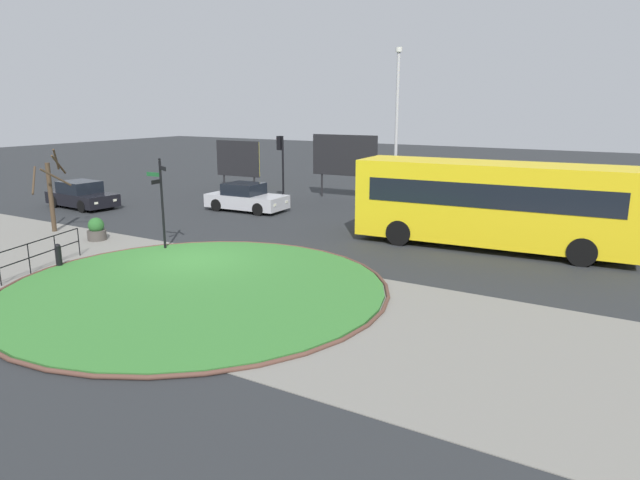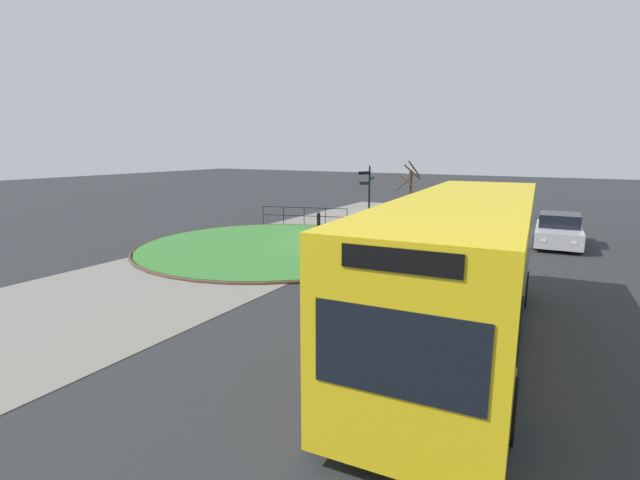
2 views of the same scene
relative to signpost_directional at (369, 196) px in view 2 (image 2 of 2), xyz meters
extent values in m
plane|color=#282B2D|center=(2.11, -0.59, -2.05)|extent=(120.00, 120.00, 0.00)
cube|color=gray|center=(2.11, -2.80, -2.04)|extent=(32.00, 7.58, 0.02)
cylinder|color=#387A33|center=(4.28, -2.86, -2.00)|extent=(11.30, 11.30, 0.10)
torus|color=brown|center=(4.28, -2.86, -1.99)|extent=(11.61, 11.61, 0.11)
cylinder|color=black|center=(0.00, 0.03, -0.34)|extent=(0.09, 0.09, 3.40)
sphere|color=black|center=(0.00, 0.03, 1.41)|extent=(0.10, 0.10, 0.10)
cube|color=black|center=(0.32, -0.13, 1.11)|extent=(0.58, 0.32, 0.15)
cube|color=#195128|center=(-0.35, 0.01, 0.84)|extent=(0.61, 0.08, 0.15)
cube|color=black|center=(0.03, -0.23, 0.61)|extent=(0.08, 0.45, 0.15)
cylinder|color=black|center=(-1.30, -3.54, -1.69)|extent=(0.20, 0.20, 0.72)
sphere|color=black|center=(-1.30, -3.54, -1.29)|extent=(0.19, 0.19, 0.19)
cube|color=black|center=(-1.39, -4.52, -1.01)|extent=(1.41, 4.72, 0.03)
cube|color=black|center=(-1.39, -4.52, -1.47)|extent=(1.41, 4.72, 0.03)
cylinder|color=black|center=(-2.08, -2.17, -1.53)|extent=(0.04, 0.04, 1.04)
cylinder|color=black|center=(-1.73, -3.35, -1.53)|extent=(0.04, 0.04, 1.04)
cylinder|color=black|center=(-1.39, -4.52, -1.53)|extent=(0.04, 0.04, 1.04)
cylinder|color=black|center=(-1.04, -5.70, -1.53)|extent=(0.04, 0.04, 1.04)
cylinder|color=black|center=(-0.69, -6.88, -1.53)|extent=(0.04, 0.04, 1.04)
cube|color=yellow|center=(10.48, 6.82, -0.27)|extent=(10.44, 3.29, 3.01)
cube|color=black|center=(10.38, 8.10, 0.15)|extent=(9.03, 0.68, 0.88)
cube|color=black|center=(10.57, 5.54, 0.15)|extent=(9.03, 0.68, 0.88)
cube|color=black|center=(15.62, 7.19, -0.12)|extent=(0.17, 2.08, 1.10)
cube|color=black|center=(15.62, 7.19, 1.02)|extent=(0.12, 1.40, 0.28)
cylinder|color=black|center=(13.67, 8.23, -1.55)|extent=(1.02, 0.37, 1.00)
cylinder|color=black|center=(13.85, 5.89, -1.55)|extent=(1.02, 0.37, 1.00)
cylinder|color=black|center=(7.11, 7.75, -1.55)|extent=(1.02, 0.37, 1.00)
cylinder|color=black|center=(7.28, 5.41, -1.55)|extent=(1.02, 0.37, 1.00)
cube|color=black|center=(-10.65, 4.37, -1.55)|extent=(4.24, 2.13, 0.63)
cube|color=black|center=(-10.82, 4.38, -0.94)|extent=(2.07, 1.76, 0.61)
cube|color=#EAEACC|center=(-8.55, 4.78, -1.52)|extent=(0.03, 0.20, 0.12)
cube|color=#EAEACC|center=(-8.63, 3.67, -1.52)|extent=(0.03, 0.20, 0.12)
cylinder|color=black|center=(-9.32, 5.12, -1.73)|extent=(0.65, 0.26, 0.64)
cylinder|color=black|center=(-9.44, 3.44, -1.73)|extent=(0.65, 0.26, 0.64)
cylinder|color=black|center=(-11.87, 5.30, -1.73)|extent=(0.65, 0.26, 0.64)
cylinder|color=black|center=(-11.99, 3.62, -1.73)|extent=(0.65, 0.26, 0.64)
cube|color=#B7B7BC|center=(-2.51, 8.22, -1.53)|extent=(4.27, 2.09, 0.67)
cube|color=black|center=(-2.68, 8.21, -0.90)|extent=(1.92, 1.74, 0.58)
cube|color=#EAEACC|center=(-0.45, 8.89, -1.50)|extent=(0.03, 0.20, 0.12)
cube|color=#EAEACC|center=(-0.39, 7.78, -1.50)|extent=(0.03, 0.20, 0.12)
cylinder|color=black|center=(-1.26, 9.14, -1.73)|extent=(0.65, 0.25, 0.64)
cylinder|color=black|center=(-1.17, 7.44, -1.73)|extent=(0.65, 0.25, 0.64)
cylinder|color=black|center=(-3.85, 9.00, -1.73)|extent=(0.65, 0.25, 0.64)
cylinder|color=black|center=(-3.76, 7.30, -1.73)|extent=(0.65, 0.25, 0.64)
cylinder|color=#47423D|center=(-3.60, -0.23, -1.83)|extent=(0.74, 0.74, 0.43)
sphere|color=#286028|center=(-3.60, -0.23, -1.41)|extent=(0.63, 0.63, 0.63)
cylinder|color=#423323|center=(-6.59, -0.11, -0.54)|extent=(0.19, 0.19, 3.00)
cylinder|color=#423323|center=(-6.33, 0.15, 1.09)|extent=(0.64, 0.62, 0.95)
cylinder|color=#423323|center=(-5.97, -0.19, 0.38)|extent=(0.25, 1.29, 0.88)
cylinder|color=#423323|center=(-6.98, -0.56, 0.23)|extent=(0.98, 0.89, 1.08)
cylinder|color=#423323|center=(-6.15, 0.12, 0.88)|extent=(0.58, 0.96, 0.91)
camera|label=1|loc=(15.82, -14.79, 3.37)|focal=31.76mm
camera|label=2|loc=(20.38, 8.87, 2.25)|focal=25.66mm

